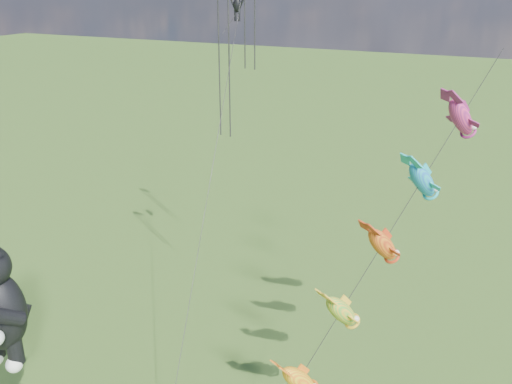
% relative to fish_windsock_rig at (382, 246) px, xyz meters
% --- Properties ---
extents(fish_windsock_rig, '(7.81, 14.04, 17.31)m').
position_rel_fish_windsock_rig_xyz_m(fish_windsock_rig, '(0.00, 0.00, 0.00)').
color(fish_windsock_rig, brown).
rests_on(fish_windsock_rig, ground).
extents(parafoil_rig, '(4.31, 17.14, 23.88)m').
position_rel_fish_windsock_rig_xyz_m(parafoil_rig, '(-10.72, 7.93, 8.65)').
color(parafoil_rig, brown).
rests_on(parafoil_rig, ground).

